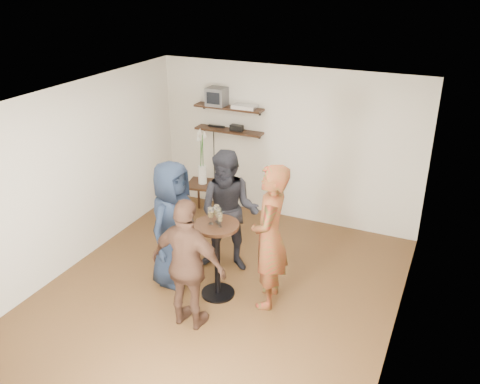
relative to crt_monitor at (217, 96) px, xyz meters
name	(u,v)px	position (x,y,z in m)	size (l,w,h in m)	color
room	(219,204)	(1.21, -2.38, -0.72)	(4.58, 5.08, 2.68)	#442C16
shelf_upper	(229,108)	(0.21, 0.00, -0.17)	(1.20, 0.25, 0.04)	black
shelf_lower	(229,131)	(0.21, 0.00, -0.57)	(1.20, 0.25, 0.04)	black
crt_monitor	(217,96)	(0.00, 0.00, 0.00)	(0.32, 0.30, 0.30)	#59595B
dvd_deck	(245,107)	(0.51, 0.00, -0.12)	(0.40, 0.24, 0.06)	silver
radio	(237,128)	(0.36, 0.00, -0.50)	(0.22, 0.10, 0.10)	black
power_strip	(216,126)	(-0.05, 0.05, -0.54)	(0.30, 0.05, 0.03)	black
side_table	(203,188)	(-0.07, -0.46, -1.51)	(0.60, 0.60, 0.61)	black
vase_lilies	(202,166)	(-0.07, -0.46, -1.09)	(0.20, 0.20, 1.01)	white
drinks_table	(217,250)	(1.21, -2.46, -1.34)	(0.58, 0.58, 1.05)	black
wine_glass_fl	(211,213)	(1.15, -2.48, -0.81)	(0.07, 0.07, 0.22)	silver
wine_glass_fr	(220,218)	(1.29, -2.50, -0.84)	(0.06, 0.06, 0.19)	silver
wine_glass_bl	(217,211)	(1.19, -2.39, -0.81)	(0.07, 0.07, 0.22)	silver
wine_glass_br	(218,213)	(1.23, -2.44, -0.82)	(0.07, 0.07, 0.22)	silver
person_plaid	(270,237)	(1.88, -2.32, -1.06)	(0.70, 0.46, 1.91)	#B21416
person_dark	(229,212)	(1.07, -1.79, -1.13)	(0.86, 0.67, 1.78)	black
person_navy	(173,224)	(0.54, -2.40, -1.14)	(0.86, 0.56, 1.76)	#151E30
person_brown	(188,265)	(1.18, -3.14, -1.19)	(0.98, 0.41, 1.66)	#43291C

